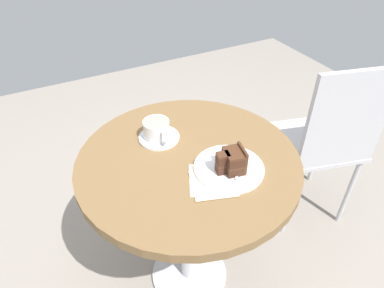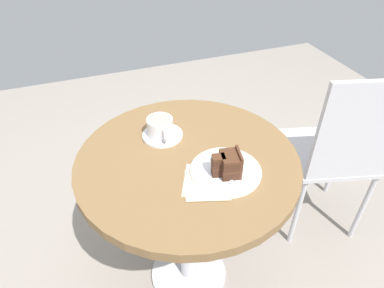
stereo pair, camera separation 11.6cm
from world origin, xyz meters
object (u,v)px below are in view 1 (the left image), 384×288
Objects in this scene: cake_slice at (232,161)px; saucer at (159,137)px; napkin at (213,181)px; cafe_chair at (327,137)px; cake_plate at (229,168)px; fork at (237,176)px; teaspoon at (151,144)px; coffee_cup at (157,129)px.

saucer is at bearing -153.75° from cake_slice.
cake_slice reaches higher than napkin.
cafe_chair is at bearing 81.28° from saucer.
saucer is 0.65× the size of cake_plate.
cake_plate is at bearing -138.86° from fork.
teaspoon reaches higher than napkin.
teaspoon is 0.69× the size of fork.
cake_slice is at bearing 158.25° from teaspoon.
cafe_chair reaches higher than saucer.
teaspoon is 0.28m from napkin.
cake_plate is 1.16× the size of napkin.
napkin is (0.01, -0.07, -0.05)m from cake_slice.
saucer reaches higher than napkin.
fork is (0.05, -0.00, 0.01)m from cake_plate.
coffee_cup reaches higher than cake_plate.
saucer is at bearing -152.26° from cake_plate.
saucer is 1.17× the size of coffee_cup.
cake_plate reaches higher than napkin.
cake_plate is at bearing 178.84° from cake_slice.
saucer is at bearing -114.68° from teaspoon.
cafe_chair is at bearing 102.61° from cake_plate.
cake_slice is (0.28, 0.14, 0.04)m from saucer.
fork is 0.69m from cafe_chair.
cake_plate is (0.23, 0.18, -0.01)m from teaspoon.
napkin is (0.28, 0.07, -0.04)m from coffee_cup.
cake_slice is 0.78× the size of fork.
cake_plate is at bearing 27.74° from saucer.
coffee_cup is 0.34m from fork.
cake_slice is 0.69m from cafe_chair.
cake_plate is 0.05m from fork.
coffee_cup is at bearing -166.40° from napkin.
cake_plate is (0.26, 0.14, 0.00)m from saucer.
coffee_cup is 0.06m from teaspoon.
coffee_cup is 0.31m from cake_slice.
cake_slice reaches higher than fork.
cafe_chair reaches higher than teaspoon.
napkin is at bearing -65.58° from fork.
cafe_chair is (0.09, 0.81, -0.19)m from teaspoon.
cafe_chair is at bearing -153.98° from teaspoon.
fork is at bearing 24.52° from coffee_cup.
cake_slice is at bearing 26.25° from saucer.
coffee_cup is at bearing -152.57° from cake_slice.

